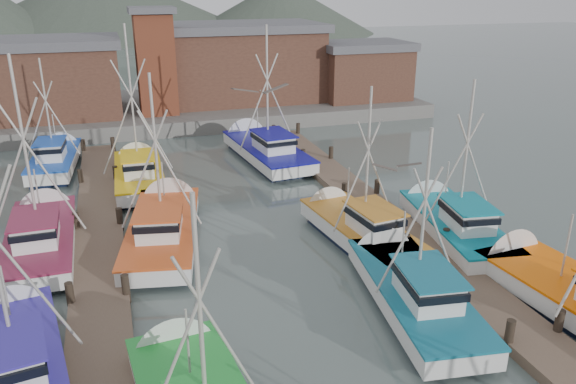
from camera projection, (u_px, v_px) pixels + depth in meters
name	position (u px, v px, depth m)	size (l,w,h in m)	color
ground	(318.00, 349.00, 18.90)	(260.00, 260.00, 0.00)	#485753
dock_left	(100.00, 315.00, 20.45)	(2.30, 46.00, 1.50)	brown
dock_right	(437.00, 261.00, 24.41)	(2.30, 46.00, 1.50)	brown
quay	(178.00, 109.00, 51.70)	(44.00, 16.00, 1.20)	slate
shed_left	(41.00, 77.00, 45.49)	(12.72, 8.48, 6.20)	brown
shed_center	(240.00, 61.00, 51.96)	(14.84, 9.54, 6.90)	brown
shed_right	(362.00, 70.00, 52.69)	(8.48, 6.36, 5.20)	brown
lookout_tower	(155.00, 61.00, 45.82)	(3.60, 3.60, 8.50)	#602C1B
distant_hills	(72.00, 37.00, 124.67)	(175.00, 140.00, 42.00)	#444F41
boat_5	(409.00, 288.00, 21.33)	(3.87, 9.18, 7.86)	black
boat_6	(17.00, 359.00, 17.34)	(3.85, 8.72, 9.50)	black
boat_8	(164.00, 226.00, 26.73)	(4.68, 10.02, 8.91)	black
boat_9	(357.00, 228.00, 26.55)	(3.55, 8.74, 8.17)	black
boat_10	(42.00, 236.00, 25.74)	(3.98, 9.19, 9.73)	black
boat_11	(451.00, 223.00, 27.14)	(3.95, 9.01, 8.43)	black
boat_12	(139.00, 173.00, 34.12)	(4.03, 8.86, 10.23)	black
boat_13	(264.00, 149.00, 39.04)	(4.27, 10.63, 10.06)	black
boat_14	(56.00, 159.00, 36.95)	(3.26, 8.44, 7.91)	black
gull_near	(260.00, 90.00, 14.13)	(1.54, 0.66, 0.24)	slate
gull_far	(397.00, 167.00, 16.59)	(1.51, 0.66, 0.24)	slate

